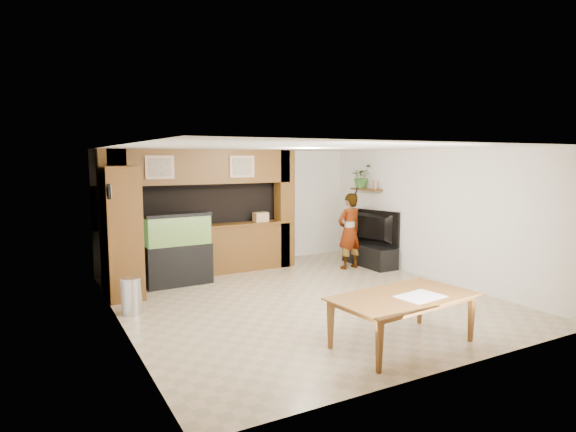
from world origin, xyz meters
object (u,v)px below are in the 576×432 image
television (370,228)px  dining_table (404,321)px  aquarium (178,250)px  pantry_cabinet (121,232)px  person (349,231)px

television → dining_table: bearing=133.7°
aquarium → dining_table: bearing=-70.6°
aquarium → dining_table: aquarium is taller
pantry_cabinet → aquarium: size_ratio=1.64×
pantry_cabinet → person: (4.77, -0.12, -0.31)m
television → pantry_cabinet: bearing=75.3°
person → aquarium: bearing=-13.1°
television → person: 0.58m
aquarium → pantry_cabinet: bearing=-165.6°
pantry_cabinet → television: bearing=-1.1°
pantry_cabinet → television: 5.36m
television → aquarium: bearing=70.9°
person → dining_table: (-1.99, -3.97, -0.50)m
pantry_cabinet → television: (5.35, -0.10, -0.28)m
television → person: size_ratio=0.83×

